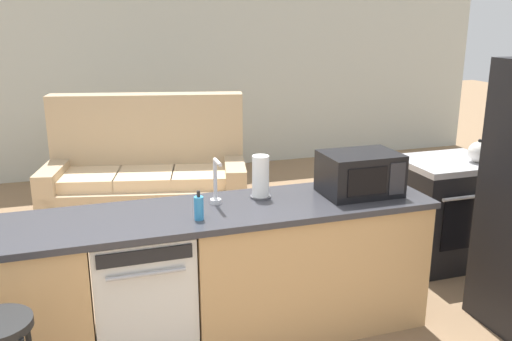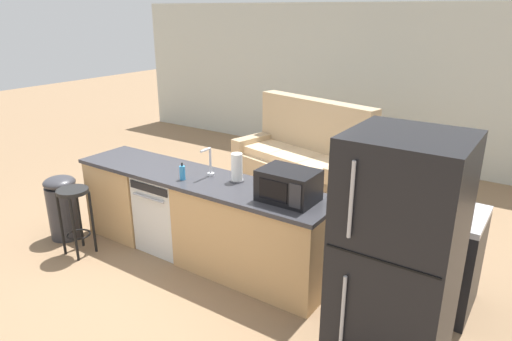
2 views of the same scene
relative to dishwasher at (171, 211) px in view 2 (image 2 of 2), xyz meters
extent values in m
plane|color=#896B4C|center=(0.25, 0.00, -0.42)|extent=(24.00, 24.00, 0.00)
cube|color=beige|center=(0.55, 4.20, 0.88)|extent=(10.00, 0.06, 2.60)
cube|color=tan|center=(-0.68, 0.00, 0.01)|extent=(0.75, 0.62, 0.86)
cube|color=tan|center=(1.08, 0.00, 0.01)|extent=(1.55, 0.62, 0.86)
cube|color=#333338|center=(0.40, 0.00, 0.46)|extent=(2.94, 0.66, 0.04)
cube|color=brown|center=(0.40, 0.00, -0.38)|extent=(2.86, 0.56, 0.08)
cube|color=silver|center=(0.00, 0.00, 0.00)|extent=(0.58, 0.58, 0.84)
cube|color=black|center=(0.00, -0.30, 0.36)|extent=(0.52, 0.01, 0.08)
cylinder|color=#B2B2B7|center=(0.00, -0.31, 0.26)|extent=(0.44, 0.02, 0.02)
cube|color=black|center=(2.60, 0.55, 0.00)|extent=(0.76, 0.64, 0.85)
cube|color=black|center=(2.60, 0.22, 0.05)|extent=(0.53, 0.01, 0.43)
cylinder|color=silver|center=(2.60, 0.20, 0.28)|extent=(0.61, 0.03, 0.03)
cube|color=#B7B7BC|center=(2.60, 0.55, 0.45)|extent=(0.76, 0.64, 0.05)
torus|color=black|center=(2.43, 0.42, 0.47)|extent=(0.16, 0.16, 0.01)
torus|color=black|center=(2.77, 0.42, 0.47)|extent=(0.16, 0.16, 0.01)
torus|color=black|center=(2.43, 0.68, 0.47)|extent=(0.16, 0.16, 0.01)
torus|color=black|center=(2.77, 0.68, 0.47)|extent=(0.16, 0.16, 0.01)
cube|color=black|center=(2.60, -0.55, 0.48)|extent=(0.72, 0.70, 1.79)
cylinder|color=#B2B2B7|center=(2.40, -0.92, 1.03)|extent=(0.02, 0.02, 0.48)
cylinder|color=#B2B2B7|center=(2.40, -0.92, 0.14)|extent=(0.02, 0.02, 0.78)
cube|color=black|center=(2.60, -0.90, 0.69)|extent=(0.68, 0.01, 0.01)
cube|color=black|center=(1.46, 0.00, 0.62)|extent=(0.50, 0.36, 0.28)
cube|color=black|center=(1.41, -0.18, 0.62)|extent=(0.27, 0.01, 0.18)
cube|color=#2D2D33|center=(1.63, -0.18, 0.62)|extent=(0.11, 0.01, 0.21)
cylinder|color=silver|center=(0.50, 0.10, 0.49)|extent=(0.07, 0.07, 0.03)
cylinder|color=silver|center=(0.50, 0.10, 0.64)|extent=(0.02, 0.02, 0.26)
cylinder|color=silver|center=(0.50, 0.03, 0.77)|extent=(0.02, 0.14, 0.02)
cylinder|color=#4C4C51|center=(0.81, 0.13, 0.49)|extent=(0.14, 0.14, 0.01)
cylinder|color=white|center=(0.81, 0.13, 0.63)|extent=(0.11, 0.11, 0.27)
cylinder|color=#338CCC|center=(0.34, -0.14, 0.55)|extent=(0.06, 0.06, 0.14)
cylinder|color=black|center=(0.34, -0.14, 0.64)|extent=(0.02, 0.02, 0.04)
sphere|color=silver|center=(2.77, 0.42, 0.56)|extent=(0.17, 0.17, 0.17)
sphere|color=black|center=(2.77, 0.42, 0.66)|extent=(0.03, 0.03, 0.03)
cone|color=silver|center=(2.85, 0.42, 0.58)|extent=(0.08, 0.04, 0.06)
cylinder|color=black|center=(-0.71, -0.68, 0.30)|extent=(0.32, 0.32, 0.04)
cylinder|color=black|center=(-0.82, -0.80, -0.07)|extent=(0.03, 0.03, 0.70)
cylinder|color=black|center=(-0.60, -0.80, -0.07)|extent=(0.03, 0.03, 0.70)
cylinder|color=black|center=(-0.82, -0.57, -0.07)|extent=(0.03, 0.03, 0.70)
cylinder|color=black|center=(-0.60, -0.57, -0.07)|extent=(0.03, 0.03, 0.70)
torus|color=black|center=(-0.71, -0.68, -0.20)|extent=(0.25, 0.25, 0.02)
cylinder|color=#333338|center=(-1.16, -0.54, -0.11)|extent=(0.34, 0.34, 0.62)
ellipsoid|color=#333338|center=(-1.16, -0.54, 0.25)|extent=(0.35, 0.35, 0.14)
cube|color=tan|center=(0.31, 2.30, -0.21)|extent=(2.15, 1.33, 0.42)
cube|color=tan|center=(0.38, 2.62, 0.21)|extent=(2.00, 0.69, 1.27)
cube|color=tan|center=(-0.57, 2.51, -0.11)|extent=(0.40, 0.92, 0.62)
cube|color=tan|center=(1.18, 2.10, -0.11)|extent=(0.40, 0.92, 0.62)
cube|color=beige|center=(-0.24, 2.38, 0.06)|extent=(0.69, 0.74, 0.12)
cube|color=beige|center=(0.29, 2.25, 0.06)|extent=(0.69, 0.74, 0.12)
cube|color=beige|center=(0.83, 2.13, 0.06)|extent=(0.69, 0.74, 0.12)
camera|label=1|loc=(-0.26, -3.06, 1.62)|focal=38.00mm
camera|label=2|loc=(3.30, -3.22, 2.07)|focal=32.00mm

